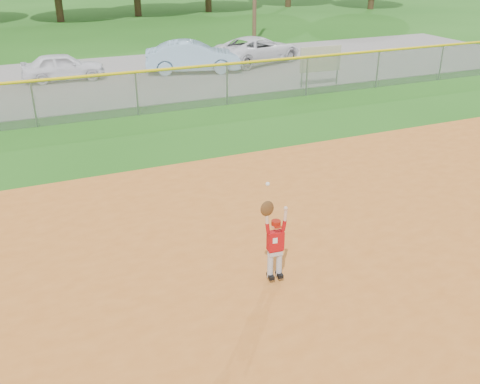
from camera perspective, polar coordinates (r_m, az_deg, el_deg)
name	(u,v)px	position (r m, az deg, el deg)	size (l,w,h in m)	color
ground	(264,253)	(10.32, 2.59, -6.51)	(120.00, 120.00, 0.00)	#226116
clay_infield	(355,351)	(8.24, 12.12, -16.25)	(24.00, 16.00, 0.04)	#C86A24
parking_strip	(106,79)	(24.79, -14.12, 11.62)	(44.00, 10.00, 0.03)	gray
car_white_a	(63,67)	(24.83, -18.36, 12.57)	(1.39, 3.45, 1.18)	white
car_blue	(193,57)	(25.30, -5.06, 14.18)	(1.49, 4.28, 1.41)	#94BDDD
car_white_b	(257,50)	(27.34, 1.87, 14.93)	(2.16, 4.68, 1.30)	white
sponsor_sign	(320,60)	(22.80, 8.58, 13.74)	(1.85, 0.14, 1.65)	gray
outfield_fence	(137,90)	(18.86, -10.98, 10.62)	(40.06, 0.10, 1.55)	gray
ballplayer	(274,240)	(9.05, 3.66, -5.11)	(0.49, 0.22, 1.81)	silver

